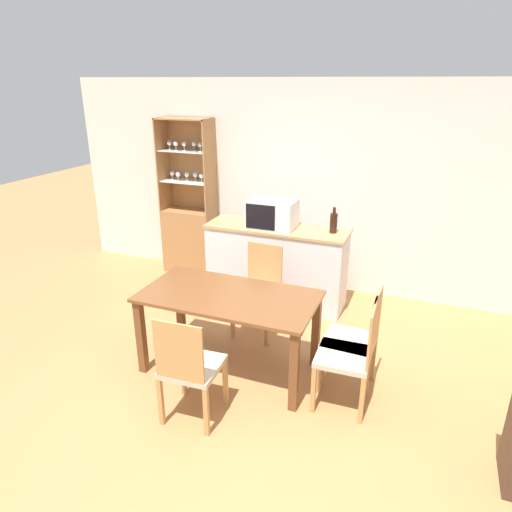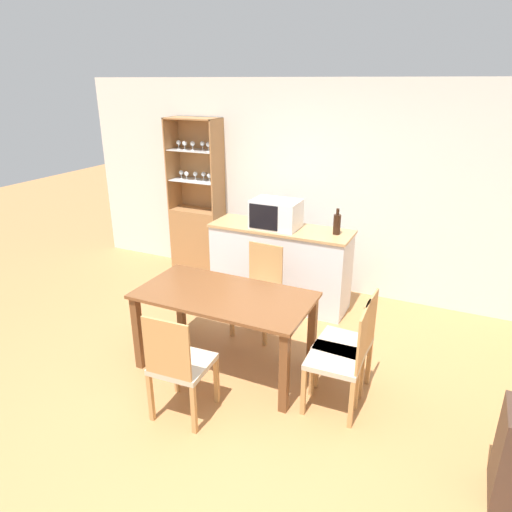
{
  "view_description": "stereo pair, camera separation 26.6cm",
  "coord_description": "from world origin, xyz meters",
  "px_view_note": "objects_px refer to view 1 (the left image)",
  "views": [
    {
      "loc": [
        1.33,
        -2.78,
        2.52
      ],
      "look_at": [
        -0.24,
        1.22,
        0.85
      ],
      "focal_mm": 32.0,
      "sensor_mm": 36.0,
      "label": 1
    },
    {
      "loc": [
        1.58,
        -2.68,
        2.52
      ],
      "look_at": [
        -0.24,
        1.22,
        0.85
      ],
      "focal_mm": 32.0,
      "sensor_mm": 36.0,
      "label": 2
    }
  ],
  "objects_px": {
    "dining_chair_side_right_far": "(355,340)",
    "wine_bottle": "(334,222)",
    "display_cabinet": "(190,229)",
    "dining_table": "(229,307)",
    "microwave": "(272,214)",
    "dining_chair_side_right_near": "(350,355)",
    "dining_chair_head_near": "(190,367)",
    "dining_chair_head_far": "(259,290)"
  },
  "relations": [
    {
      "from": "microwave",
      "to": "dining_chair_head_far",
      "type": "bearing_deg",
      "value": -81.09
    },
    {
      "from": "dining_chair_head_far",
      "to": "wine_bottle",
      "type": "relative_size",
      "value": 3.25
    },
    {
      "from": "display_cabinet",
      "to": "wine_bottle",
      "type": "bearing_deg",
      "value": -12.4
    },
    {
      "from": "dining_chair_side_right_near",
      "to": "dining_chair_head_far",
      "type": "bearing_deg",
      "value": 50.54
    },
    {
      "from": "wine_bottle",
      "to": "dining_chair_head_far",
      "type": "bearing_deg",
      "value": -127.91
    },
    {
      "from": "dining_chair_head_far",
      "to": "dining_chair_head_near",
      "type": "relative_size",
      "value": 1.0
    },
    {
      "from": "dining_table",
      "to": "wine_bottle",
      "type": "distance_m",
      "value": 1.65
    },
    {
      "from": "dining_chair_side_right_near",
      "to": "dining_chair_head_far",
      "type": "height_order",
      "value": "same"
    },
    {
      "from": "display_cabinet",
      "to": "dining_chair_head_near",
      "type": "bearing_deg",
      "value": -61.01
    },
    {
      "from": "dining_chair_side_right_near",
      "to": "wine_bottle",
      "type": "xyz_separation_m",
      "value": [
        -0.52,
        1.6,
        0.59
      ]
    },
    {
      "from": "dining_chair_head_far",
      "to": "wine_bottle",
      "type": "distance_m",
      "value": 1.12
    },
    {
      "from": "dining_chair_side_right_near",
      "to": "dining_chair_head_near",
      "type": "relative_size",
      "value": 1.0
    },
    {
      "from": "dining_table",
      "to": "microwave",
      "type": "height_order",
      "value": "microwave"
    },
    {
      "from": "dining_chair_side_right_far",
      "to": "wine_bottle",
      "type": "height_order",
      "value": "wine_bottle"
    },
    {
      "from": "dining_table",
      "to": "dining_chair_side_right_near",
      "type": "bearing_deg",
      "value": -6.16
    },
    {
      "from": "dining_table",
      "to": "dining_chair_head_far",
      "type": "distance_m",
      "value": 0.75
    },
    {
      "from": "dining_chair_side_right_near",
      "to": "dining_chair_head_far",
      "type": "distance_m",
      "value": 1.4
    },
    {
      "from": "microwave",
      "to": "wine_bottle",
      "type": "distance_m",
      "value": 0.7
    },
    {
      "from": "microwave",
      "to": "display_cabinet",
      "type": "bearing_deg",
      "value": 159.56
    },
    {
      "from": "display_cabinet",
      "to": "dining_chair_head_near",
      "type": "relative_size",
      "value": 2.22
    },
    {
      "from": "dining_chair_head_near",
      "to": "microwave",
      "type": "relative_size",
      "value": 1.76
    },
    {
      "from": "display_cabinet",
      "to": "wine_bottle",
      "type": "relative_size",
      "value": 7.21
    },
    {
      "from": "display_cabinet",
      "to": "dining_chair_side_right_far",
      "type": "xyz_separation_m",
      "value": [
        2.59,
        -1.82,
        -0.14
      ]
    },
    {
      "from": "dining_chair_side_right_near",
      "to": "microwave",
      "type": "relative_size",
      "value": 1.76
    },
    {
      "from": "display_cabinet",
      "to": "dining_table",
      "type": "relative_size",
      "value": 1.33
    },
    {
      "from": "display_cabinet",
      "to": "dining_chair_side_right_far",
      "type": "distance_m",
      "value": 3.17
    },
    {
      "from": "dining_table",
      "to": "dining_chair_head_near",
      "type": "distance_m",
      "value": 0.75
    },
    {
      "from": "display_cabinet",
      "to": "dining_chair_head_near",
      "type": "xyz_separation_m",
      "value": [
        1.48,
        -2.67,
        -0.14
      ]
    },
    {
      "from": "dining_table",
      "to": "microwave",
      "type": "relative_size",
      "value": 2.93
    },
    {
      "from": "dining_chair_side_right_far",
      "to": "wine_bottle",
      "type": "relative_size",
      "value": 3.25
    },
    {
      "from": "dining_chair_side_right_far",
      "to": "dining_chair_head_far",
      "type": "bearing_deg",
      "value": 63.52
    },
    {
      "from": "display_cabinet",
      "to": "microwave",
      "type": "height_order",
      "value": "display_cabinet"
    },
    {
      "from": "dining_table",
      "to": "dining_chair_side_right_far",
      "type": "xyz_separation_m",
      "value": [
        1.11,
        0.12,
        -0.17
      ]
    },
    {
      "from": "dining_table",
      "to": "wine_bottle",
      "type": "xyz_separation_m",
      "value": [
        0.59,
        1.48,
        0.43
      ]
    },
    {
      "from": "dining_chair_head_far",
      "to": "wine_bottle",
      "type": "height_order",
      "value": "wine_bottle"
    },
    {
      "from": "dining_table",
      "to": "microwave",
      "type": "distance_m",
      "value": 1.51
    },
    {
      "from": "display_cabinet",
      "to": "dining_chair_head_far",
      "type": "bearing_deg",
      "value": -39.16
    },
    {
      "from": "dining_table",
      "to": "microwave",
      "type": "bearing_deg",
      "value": 94.27
    },
    {
      "from": "dining_chair_side_right_near",
      "to": "dining_table",
      "type": "bearing_deg",
      "value": 82.01
    },
    {
      "from": "dining_table",
      "to": "dining_chair_head_near",
      "type": "bearing_deg",
      "value": -89.78
    },
    {
      "from": "dining_chair_side_right_near",
      "to": "display_cabinet",
      "type": "bearing_deg",
      "value": 49.66
    },
    {
      "from": "dining_chair_head_far",
      "to": "microwave",
      "type": "height_order",
      "value": "microwave"
    }
  ]
}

